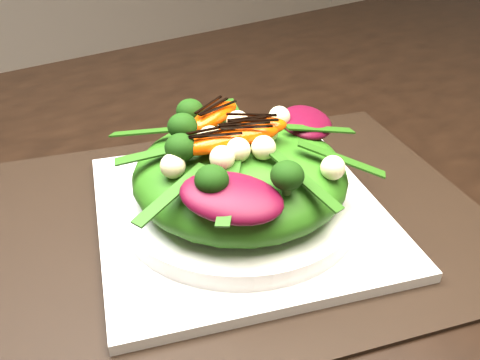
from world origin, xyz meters
TOP-DOWN VIEW (x-y plane):
  - dining_table at (0.00, 0.00)m, footprint 1.60×0.90m
  - placemat at (-0.22, -0.10)m, footprint 0.56×0.49m
  - plate_base at (-0.22, -0.10)m, footprint 0.34×0.34m
  - salad_bowl at (-0.22, -0.10)m, footprint 0.30×0.30m
  - lettuce_mound at (-0.22, -0.10)m, footprint 0.21×0.21m
  - radicchio_leaf at (-0.13, -0.09)m, footprint 0.10×0.09m
  - orange_segment at (-0.22, -0.10)m, footprint 0.07×0.04m
  - broccoli_floret at (-0.29, -0.07)m, footprint 0.05×0.05m
  - macadamia_nut at (-0.20, -0.14)m, footprint 0.03×0.03m
  - balsamic_drizzle at (-0.22, -0.10)m, footprint 0.05×0.02m

SIDE VIEW (x-z plane):
  - dining_table at x=0.00m, z-range 0.35..1.10m
  - placemat at x=-0.22m, z-range 0.75..0.75m
  - plate_base at x=-0.22m, z-range 0.75..0.76m
  - salad_bowl at x=-0.22m, z-range 0.76..0.78m
  - lettuce_mound at x=-0.22m, z-range 0.77..0.84m
  - radicchio_leaf at x=-0.13m, z-range 0.82..0.84m
  - macadamia_nut at x=-0.20m, z-range 0.83..0.85m
  - broccoli_floret at x=-0.29m, z-range 0.83..0.86m
  - orange_segment at x=-0.22m, z-range 0.84..0.85m
  - balsamic_drizzle at x=-0.22m, z-range 0.85..0.85m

